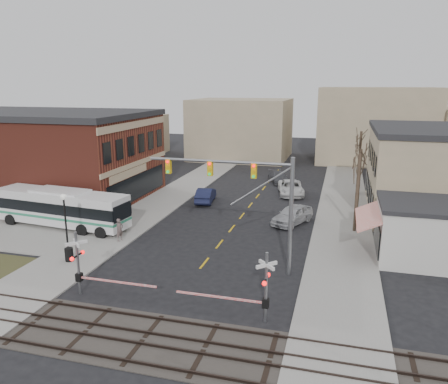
{
  "coord_description": "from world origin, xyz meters",
  "views": [
    {
      "loc": [
        9.04,
        -25.75,
        12.52
      ],
      "look_at": [
        -0.53,
        9.29,
        3.5
      ],
      "focal_mm": 35.0,
      "sensor_mm": 36.0,
      "label": 1
    }
  ],
  "objects_px": {
    "traffic_signal_mast": "(250,189)",
    "rr_crossing_west": "(84,265)",
    "pedestrian_far": "(125,216)",
    "street_lamp": "(65,210)",
    "car_a": "(292,215)",
    "car_c": "(291,188)",
    "car_d": "(278,177)",
    "car_b": "(206,195)",
    "pedestrian_near": "(120,230)",
    "trash_bin": "(69,255)",
    "rr_crossing_east": "(258,287)",
    "transit_bus": "(62,207)"
  },
  "relations": [
    {
      "from": "car_b",
      "to": "trash_bin",
      "type": "bearing_deg",
      "value": 68.32
    },
    {
      "from": "traffic_signal_mast",
      "to": "car_c",
      "type": "relative_size",
      "value": 1.7
    },
    {
      "from": "trash_bin",
      "to": "car_b",
      "type": "distance_m",
      "value": 18.98
    },
    {
      "from": "transit_bus",
      "to": "car_a",
      "type": "height_order",
      "value": "transit_bus"
    },
    {
      "from": "street_lamp",
      "to": "pedestrian_far",
      "type": "relative_size",
      "value": 2.72
    },
    {
      "from": "car_a",
      "to": "car_d",
      "type": "relative_size",
      "value": 1.02
    },
    {
      "from": "transit_bus",
      "to": "car_b",
      "type": "height_order",
      "value": "transit_bus"
    },
    {
      "from": "street_lamp",
      "to": "trash_bin",
      "type": "height_order",
      "value": "street_lamp"
    },
    {
      "from": "transit_bus",
      "to": "traffic_signal_mast",
      "type": "distance_m",
      "value": 19.04
    },
    {
      "from": "street_lamp",
      "to": "car_c",
      "type": "xyz_separation_m",
      "value": [
        14.66,
        21.86,
        -2.4
      ]
    },
    {
      "from": "car_a",
      "to": "car_c",
      "type": "height_order",
      "value": "car_a"
    },
    {
      "from": "traffic_signal_mast",
      "to": "car_c",
      "type": "distance_m",
      "value": 22.44
    },
    {
      "from": "pedestrian_near",
      "to": "car_a",
      "type": "bearing_deg",
      "value": -37.52
    },
    {
      "from": "trash_bin",
      "to": "traffic_signal_mast",
      "type": "bearing_deg",
      "value": 9.61
    },
    {
      "from": "traffic_signal_mast",
      "to": "rr_crossing_west",
      "type": "height_order",
      "value": "traffic_signal_mast"
    },
    {
      "from": "trash_bin",
      "to": "car_a",
      "type": "distance_m",
      "value": 19.61
    },
    {
      "from": "car_a",
      "to": "rr_crossing_east",
      "type": "bearing_deg",
      "value": -65.61
    },
    {
      "from": "transit_bus",
      "to": "trash_bin",
      "type": "height_order",
      "value": "transit_bus"
    },
    {
      "from": "car_a",
      "to": "car_c",
      "type": "distance_m",
      "value": 10.9
    },
    {
      "from": "pedestrian_far",
      "to": "street_lamp",
      "type": "bearing_deg",
      "value": -163.29
    },
    {
      "from": "pedestrian_near",
      "to": "street_lamp",
      "type": "bearing_deg",
      "value": 147.72
    },
    {
      "from": "car_b",
      "to": "car_c",
      "type": "distance_m",
      "value": 10.24
    },
    {
      "from": "transit_bus",
      "to": "trash_bin",
      "type": "bearing_deg",
      "value": -52.21
    },
    {
      "from": "rr_crossing_west",
      "to": "car_c",
      "type": "xyz_separation_m",
      "value": [
        9.06,
        28.12,
        -1.15
      ]
    },
    {
      "from": "car_c",
      "to": "car_d",
      "type": "bearing_deg",
      "value": 99.5
    },
    {
      "from": "pedestrian_far",
      "to": "rr_crossing_west",
      "type": "bearing_deg",
      "value": -132.2
    },
    {
      "from": "car_d",
      "to": "pedestrian_near",
      "type": "height_order",
      "value": "pedestrian_near"
    },
    {
      "from": "pedestrian_near",
      "to": "car_d",
      "type": "bearing_deg",
      "value": -0.84
    },
    {
      "from": "rr_crossing_west",
      "to": "trash_bin",
      "type": "height_order",
      "value": "rr_crossing_west"
    },
    {
      "from": "rr_crossing_east",
      "to": "car_c",
      "type": "bearing_deg",
      "value": 93.24
    },
    {
      "from": "car_a",
      "to": "transit_bus",
      "type": "bearing_deg",
      "value": -138.1
    },
    {
      "from": "trash_bin",
      "to": "pedestrian_near",
      "type": "height_order",
      "value": "pedestrian_near"
    },
    {
      "from": "car_a",
      "to": "pedestrian_far",
      "type": "distance_m",
      "value": 15.27
    },
    {
      "from": "car_a",
      "to": "pedestrian_far",
      "type": "relative_size",
      "value": 3.16
    },
    {
      "from": "pedestrian_near",
      "to": "transit_bus",
      "type": "bearing_deg",
      "value": 91.89
    },
    {
      "from": "rr_crossing_east",
      "to": "trash_bin",
      "type": "bearing_deg",
      "value": 163.67
    },
    {
      "from": "traffic_signal_mast",
      "to": "car_c",
      "type": "xyz_separation_m",
      "value": [
        0.25,
        21.89,
        -4.92
      ]
    },
    {
      "from": "car_b",
      "to": "car_c",
      "type": "bearing_deg",
      "value": -154.96
    },
    {
      "from": "car_d",
      "to": "car_a",
      "type": "bearing_deg",
      "value": -99.1
    },
    {
      "from": "transit_bus",
      "to": "pedestrian_far",
      "type": "relative_size",
      "value": 8.14
    },
    {
      "from": "car_a",
      "to": "car_b",
      "type": "bearing_deg",
      "value": 176.35
    },
    {
      "from": "traffic_signal_mast",
      "to": "trash_bin",
      "type": "xyz_separation_m",
      "value": [
        -12.77,
        -2.16,
        -5.14
      ]
    },
    {
      "from": "car_d",
      "to": "pedestrian_near",
      "type": "bearing_deg",
      "value": -131.6
    },
    {
      "from": "rr_crossing_east",
      "to": "trash_bin",
      "type": "height_order",
      "value": "rr_crossing_east"
    },
    {
      "from": "street_lamp",
      "to": "car_a",
      "type": "xyz_separation_m",
      "value": [
        16.09,
        11.05,
        -2.36
      ]
    },
    {
      "from": "car_c",
      "to": "car_b",
      "type": "bearing_deg",
      "value": -158.51
    },
    {
      "from": "transit_bus",
      "to": "car_d",
      "type": "xyz_separation_m",
      "value": [
        15.97,
        23.26,
        -1.13
      ]
    },
    {
      "from": "car_b",
      "to": "pedestrian_near",
      "type": "height_order",
      "value": "pedestrian_near"
    },
    {
      "from": "traffic_signal_mast",
      "to": "car_a",
      "type": "relative_size",
      "value": 1.98
    },
    {
      "from": "rr_crossing_west",
      "to": "pedestrian_far",
      "type": "distance_m",
      "value": 13.39
    }
  ]
}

